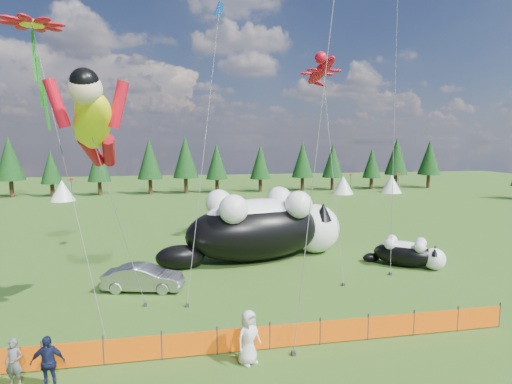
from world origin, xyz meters
The scene contains 15 objects.
ground centered at (0.00, 0.00, 0.00)m, with size 160.00×160.00×0.00m, color #143509.
safety_fence centered at (0.00, -3.00, 0.50)m, with size 22.06×0.06×1.10m.
tree_line centered at (0.00, 45.00, 4.00)m, with size 90.00×4.00×8.00m, color black, non-canonical shape.
festival_tents centered at (11.00, 40.00, 1.40)m, with size 50.00×3.20×2.80m, color white, non-canonical shape.
cat_large centered at (3.24, 8.81, 2.23)m, with size 12.86×6.60×4.69m.
cat_small centered at (11.84, 5.42, 0.87)m, with size 4.38×3.65×1.82m.
car centered at (-4.28, 4.19, 0.69)m, with size 1.45×4.17×1.37m, color #A7A7AB.
spectator_a centered at (-7.60, -3.72, 0.80)m, with size 0.58×0.38×1.59m, color #55565A.
spectator_c centered at (-6.46, -4.13, 0.90)m, with size 1.05×0.54×1.80m, color #151B3A.
spectator_e centered at (0.05, -3.79, 0.98)m, with size 0.96×0.62×1.96m, color silver.
superhero_kite centered at (-5.67, 0.36, 8.59)m, with size 5.57×5.83×10.87m.
gecko_kite centered at (8.09, 11.79, 13.05)m, with size 3.55×11.96×15.77m.
flower_kite centered at (-8.68, 3.47, 13.02)m, with size 5.22×7.15×14.66m.
diamond_kite_a centered at (0.18, 7.56, 15.06)m, with size 2.76×6.84×17.02m.
diamond_kite_c centered at (3.72, -1.77, 13.21)m, with size 2.55×2.39×14.62m.
Camera 1 is at (-2.14, -16.99, 7.84)m, focal length 28.00 mm.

